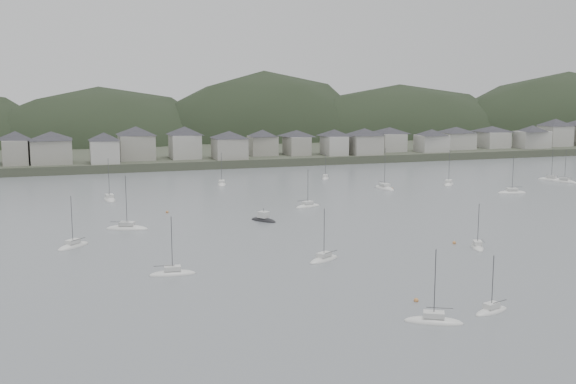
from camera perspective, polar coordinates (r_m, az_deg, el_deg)
name	(u,v)px	position (r m, az deg, el deg)	size (l,w,h in m)	color
ground	(464,322)	(94.62, 14.29, -10.32)	(900.00, 900.00, 0.00)	slate
far_shore_land	(161,140)	(374.60, -10.39, 4.27)	(900.00, 250.00, 3.00)	#383D2D
forested_ridge	(179,169)	(351.31, -9.00, 1.91)	(851.55, 103.94, 102.57)	black
waterfront_town	(325,140)	(277.81, 3.10, 4.33)	(451.48, 28.46, 12.92)	#A09E92
sailboat_lead	(73,246)	(138.10, -17.28, -4.29)	(7.21, 7.22, 10.59)	silver
moored_fleet	(251,229)	(147.29, -3.06, -3.08)	(222.14, 149.13, 13.03)	silver
motor_launch_far	(263,220)	(156.90, -2.03, -2.29)	(5.93, 7.13, 3.67)	black
mooring_buoys	(348,233)	(144.00, 4.98, -3.39)	(154.94, 98.35, 0.70)	#C98243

